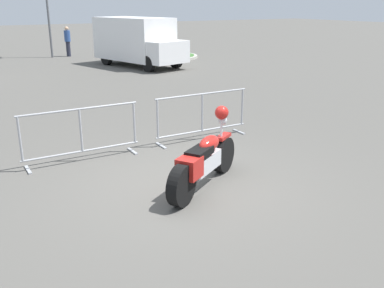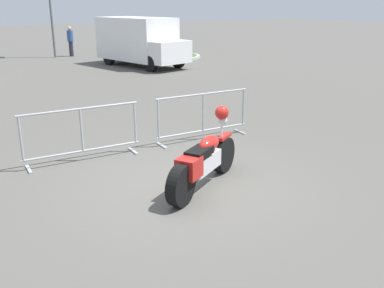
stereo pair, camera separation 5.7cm
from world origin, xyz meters
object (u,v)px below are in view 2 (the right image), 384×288
(crowd_barrier_far, at_px, (203,116))
(motorcycle, at_px, (204,160))
(crowd_barrier_near, at_px, (82,134))
(pedestrian, at_px, (70,40))
(delivery_van, at_px, (139,40))

(crowd_barrier_far, bearing_deg, motorcycle, -121.31)
(crowd_barrier_near, distance_m, crowd_barrier_far, 2.78)
(motorcycle, bearing_deg, pedestrian, 49.15)
(crowd_barrier_far, xyz_separation_m, pedestrian, (1.78, 17.51, 0.36))
(motorcycle, relative_size, delivery_van, 0.38)
(pedestrian, bearing_deg, crowd_barrier_far, 108.58)
(motorcycle, xyz_separation_m, crowd_barrier_far, (1.39, 2.29, 0.07))
(delivery_van, bearing_deg, crowd_barrier_far, -31.57)
(crowd_barrier_near, bearing_deg, crowd_barrier_far, 0.00)
(crowd_barrier_far, distance_m, delivery_van, 12.33)
(crowd_barrier_near, xyz_separation_m, pedestrian, (4.56, 17.51, 0.36))
(crowd_barrier_far, relative_size, pedestrian, 1.38)
(motorcycle, bearing_deg, crowd_barrier_near, 89.54)
(pedestrian, bearing_deg, delivery_van, 132.09)
(crowd_barrier_near, distance_m, delivery_van, 13.41)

